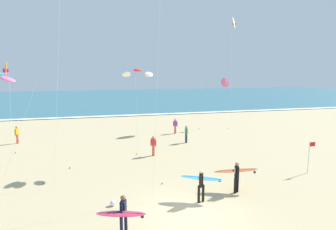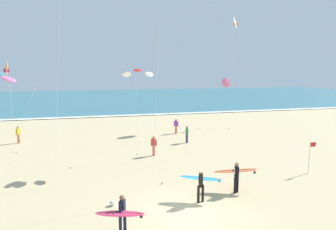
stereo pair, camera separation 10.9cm
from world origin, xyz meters
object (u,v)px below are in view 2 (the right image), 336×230
at_px(surfer_trailing, 236,173).
at_px(kite_arc_scarlet_far, 138,73).
at_px(kite_delta_amber_low, 6,69).
at_px(bystander_red_top, 154,145).
at_px(bystander_purple_top, 176,126).
at_px(beach_ball, 112,203).
at_px(bystander_green_top, 187,134).
at_px(bystander_yellow_top, 18,134).
at_px(kite_delta_rose_near, 226,83).
at_px(surfer_lead, 121,213).
at_px(lifeguard_flag, 310,154).
at_px(surfer_third, 201,181).
at_px(kite_delta_ivory_high, 236,23).

height_order(surfer_trailing, kite_arc_scarlet_far, kite_arc_scarlet_far).
xyz_separation_m(kite_delta_amber_low, bystander_red_top, (9.93, -0.03, -5.85)).
bearing_deg(surfer_trailing, bystander_purple_top, 86.70).
xyz_separation_m(bystander_purple_top, beach_ball, (-7.51, -15.18, -0.67)).
distance_m(kite_delta_amber_low, bystander_green_top, 15.22).
xyz_separation_m(kite_arc_scarlet_far, bystander_yellow_top, (-9.84, 8.45, -5.57)).
distance_m(kite_delta_rose_near, kite_delta_amber_low, 22.43).
bearing_deg(surfer_lead, kite_arc_scarlet_far, 77.36).
bearing_deg(lifeguard_flag, bystander_purple_top, 110.29).
distance_m(kite_delta_amber_low, bystander_purple_top, 16.70).
distance_m(surfer_third, kite_arc_scarlet_far, 8.88).
relative_size(bystander_yellow_top, beach_ball, 5.68).
relative_size(surfer_lead, kite_delta_ivory_high, 0.16).
bearing_deg(kite_delta_ivory_high, surfer_lead, -125.80).
xyz_separation_m(surfer_trailing, kite_arc_scarlet_far, (-4.40, 6.16, 5.34)).
bearing_deg(lifeguard_flag, surfer_lead, -160.57).
bearing_deg(kite_arc_scarlet_far, kite_delta_rose_near, 42.79).
height_order(kite_delta_ivory_high, lifeguard_flag, kite_delta_ivory_high).
height_order(kite_delta_ivory_high, beach_ball, kite_delta_ivory_high).
relative_size(surfer_lead, bystander_purple_top, 1.27).
height_order(bystander_yellow_top, bystander_green_top, same).
relative_size(kite_arc_scarlet_far, kite_delta_ivory_high, 0.52).
relative_size(kite_delta_rose_near, kite_delta_ivory_high, 0.45).
distance_m(surfer_trailing, bystander_purple_top, 15.13).
xyz_separation_m(bystander_red_top, beach_ball, (-3.63, -7.81, -0.67)).
height_order(lifeguard_flag, beach_ball, lifeguard_flag).
distance_m(kite_arc_scarlet_far, bystander_red_top, 5.96).
distance_m(bystander_red_top, bystander_green_top, 4.96).
height_order(bystander_purple_top, bystander_yellow_top, same).
height_order(kite_delta_rose_near, bystander_yellow_top, kite_delta_rose_near).
bearing_deg(bystander_green_top, surfer_third, -104.50).
bearing_deg(beach_ball, bystander_green_top, 56.27).
bearing_deg(lifeguard_flag, kite_delta_rose_near, 84.59).
distance_m(bystander_purple_top, lifeguard_flag, 14.59).
bearing_deg(surfer_trailing, kite_delta_ivory_high, 63.88).
relative_size(kite_delta_amber_low, bystander_green_top, 4.52).
height_order(surfer_third, bystander_purple_top, surfer_third).
bearing_deg(surfer_trailing, beach_ball, -179.34).
relative_size(surfer_lead, bystander_red_top, 1.27).
distance_m(surfer_lead, bystander_purple_top, 19.47).
xyz_separation_m(surfer_trailing, kite_delta_amber_low, (-12.94, 7.76, 5.61)).
height_order(surfer_trailing, surfer_third, same).
distance_m(surfer_lead, bystander_yellow_top, 19.20).
distance_m(bystander_yellow_top, bystander_green_top, 15.41).
bearing_deg(bystander_red_top, surfer_lead, -107.82).
relative_size(surfer_third, bystander_purple_top, 1.39).
xyz_separation_m(bystander_green_top, lifeguard_flag, (5.19, -9.55, 0.45)).
height_order(bystander_green_top, beach_ball, bystander_green_top).
bearing_deg(kite_delta_rose_near, kite_delta_amber_low, -155.38).
relative_size(bystander_purple_top, bystander_green_top, 1.00).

